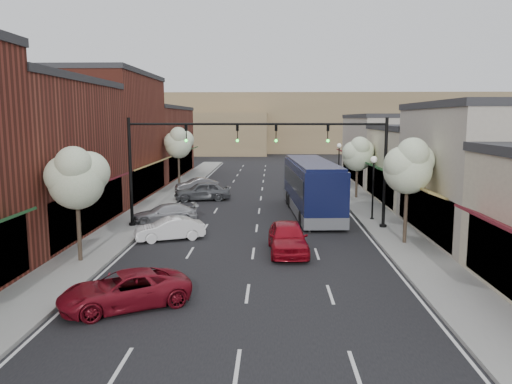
# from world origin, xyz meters

# --- Properties ---
(ground) EXTENTS (160.00, 160.00, 0.00)m
(ground) POSITION_xyz_m (0.00, 0.00, 0.00)
(ground) COLOR black
(ground) RESTS_ON ground
(sidewalk_left) EXTENTS (2.80, 73.00, 0.15)m
(sidewalk_left) POSITION_xyz_m (-8.40, 18.50, 0.07)
(sidewalk_left) COLOR gray
(sidewalk_left) RESTS_ON ground
(sidewalk_right) EXTENTS (2.80, 73.00, 0.15)m
(sidewalk_right) POSITION_xyz_m (8.40, 18.50, 0.07)
(sidewalk_right) COLOR gray
(sidewalk_right) RESTS_ON ground
(curb_left) EXTENTS (0.25, 73.00, 0.17)m
(curb_left) POSITION_xyz_m (-7.00, 18.50, 0.07)
(curb_left) COLOR gray
(curb_left) RESTS_ON ground
(curb_right) EXTENTS (0.25, 73.00, 0.17)m
(curb_right) POSITION_xyz_m (7.00, 18.50, 0.07)
(curb_right) COLOR gray
(curb_right) RESTS_ON ground
(bldg_left_midnear) EXTENTS (10.14, 14.10, 9.40)m
(bldg_left_midnear) POSITION_xyz_m (-14.23, 6.00, 4.66)
(bldg_left_midnear) COLOR brown
(bldg_left_midnear) RESTS_ON ground
(bldg_left_midfar) EXTENTS (10.14, 14.10, 10.90)m
(bldg_left_midfar) POSITION_xyz_m (-14.24, 20.00, 5.40)
(bldg_left_midfar) COLOR maroon
(bldg_left_midfar) RESTS_ON ground
(bldg_left_far) EXTENTS (10.14, 18.10, 8.40)m
(bldg_left_far) POSITION_xyz_m (-14.22, 36.00, 4.16)
(bldg_left_far) COLOR brown
(bldg_left_far) RESTS_ON ground
(bldg_right_midnear) EXTENTS (9.14, 12.10, 7.90)m
(bldg_right_midnear) POSITION_xyz_m (13.72, 6.00, 3.91)
(bldg_right_midnear) COLOR #AEA595
(bldg_right_midnear) RESTS_ON ground
(bldg_right_midfar) EXTENTS (9.14, 12.10, 6.40)m
(bldg_right_midfar) POSITION_xyz_m (13.70, 18.00, 3.17)
(bldg_right_midfar) COLOR beige
(bldg_right_midfar) RESTS_ON ground
(bldg_right_far) EXTENTS (9.14, 16.10, 7.40)m
(bldg_right_far) POSITION_xyz_m (13.71, 32.00, 3.66)
(bldg_right_far) COLOR #AEA595
(bldg_right_far) RESTS_ON ground
(hill_far) EXTENTS (120.00, 30.00, 12.00)m
(hill_far) POSITION_xyz_m (0.00, 90.00, 6.00)
(hill_far) COLOR #7A6647
(hill_far) RESTS_ON ground
(hill_near) EXTENTS (50.00, 20.00, 8.00)m
(hill_near) POSITION_xyz_m (-25.00, 78.00, 4.00)
(hill_near) COLOR #7A6647
(hill_near) RESTS_ON ground
(signal_mast_right) EXTENTS (8.22, 0.46, 7.00)m
(signal_mast_right) POSITION_xyz_m (5.62, 8.00, 4.62)
(signal_mast_right) COLOR black
(signal_mast_right) RESTS_ON ground
(signal_mast_left) EXTENTS (8.22, 0.46, 7.00)m
(signal_mast_left) POSITION_xyz_m (-5.62, 8.00, 4.62)
(signal_mast_left) COLOR black
(signal_mast_left) RESTS_ON ground
(tree_right_near) EXTENTS (2.85, 2.65, 5.95)m
(tree_right_near) POSITION_xyz_m (8.35, 3.94, 4.45)
(tree_right_near) COLOR #47382B
(tree_right_near) RESTS_ON ground
(tree_right_far) EXTENTS (2.85, 2.65, 5.43)m
(tree_right_far) POSITION_xyz_m (8.35, 19.94, 3.99)
(tree_right_far) COLOR #47382B
(tree_right_far) RESTS_ON ground
(tree_left_near) EXTENTS (2.85, 2.65, 5.69)m
(tree_left_near) POSITION_xyz_m (-8.25, -0.06, 4.22)
(tree_left_near) COLOR #47382B
(tree_left_near) RESTS_ON ground
(tree_left_far) EXTENTS (2.85, 2.65, 6.13)m
(tree_left_far) POSITION_xyz_m (-8.25, 25.94, 4.60)
(tree_left_far) COLOR #47382B
(tree_left_far) RESTS_ON ground
(lamp_post_near) EXTENTS (0.44, 0.44, 4.44)m
(lamp_post_near) POSITION_xyz_m (7.80, 10.50, 3.01)
(lamp_post_near) COLOR black
(lamp_post_near) RESTS_ON ground
(lamp_post_far) EXTENTS (0.44, 0.44, 4.44)m
(lamp_post_far) POSITION_xyz_m (7.80, 28.00, 3.01)
(lamp_post_far) COLOR black
(lamp_post_far) RESTS_ON ground
(coach_bus) EXTENTS (3.66, 12.93, 3.90)m
(coach_bus) POSITION_xyz_m (3.85, 12.99, 2.03)
(coach_bus) COLOR #0D1237
(coach_bus) RESTS_ON ground
(red_hatchback) EXTENTS (2.17, 4.91, 1.64)m
(red_hatchback) POSITION_xyz_m (1.79, 2.19, 0.82)
(red_hatchback) COLOR maroon
(red_hatchback) RESTS_ON ground
(parked_car_a) EXTENTS (5.25, 4.24, 1.33)m
(parked_car_a) POSITION_xyz_m (-4.48, -5.59, 0.66)
(parked_car_a) COLOR maroon
(parked_car_a) RESTS_ON ground
(parked_car_b) EXTENTS (4.18, 2.73, 1.30)m
(parked_car_b) POSITION_xyz_m (-4.92, 4.76, 0.65)
(parked_car_b) COLOR white
(parked_car_b) RESTS_ON ground
(parked_car_c) EXTENTS (4.75, 3.15, 1.28)m
(parked_car_c) POSITION_xyz_m (-6.20, 9.38, 0.64)
(parked_car_c) COLOR #AAABB0
(parked_car_c) RESTS_ON ground
(parked_car_d) EXTENTS (5.03, 2.85, 1.61)m
(parked_car_d) POSITION_xyz_m (-4.98, 18.77, 0.81)
(parked_car_d) COLOR #505257
(parked_car_d) RESTS_ON ground
(parked_car_e) EXTENTS (4.23, 2.89, 1.32)m
(parked_car_e) POSITION_xyz_m (-6.20, 23.78, 0.66)
(parked_car_e) COLOR gray
(parked_car_e) RESTS_ON ground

